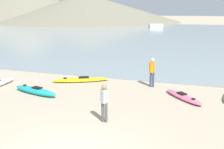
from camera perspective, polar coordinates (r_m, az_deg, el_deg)
The scene contains 10 objects.
bay_water at distance 51.49m, azimuth 13.87°, elevation 8.55°, with size 160.00×70.00×0.06m, color gray.
far_hill_left at distance 114.91m, azimuth -18.12°, elevation 14.84°, with size 55.95×55.95×15.30m, color gray.
far_hill_midleft at distance 116.57m, azimuth -4.19°, elevation 13.21°, with size 66.05×66.05×6.21m, color gray.
far_hill_midright at distance 104.47m, azimuth -5.56°, elevation 14.23°, with size 71.59×71.59×10.31m, color gray.
kayak_on_sand_0 at distance 16.93m, azimuth -6.77°, elevation -1.12°, with size 3.53×2.22×0.32m.
kayak_on_sand_1 at distance 15.00m, azimuth -16.34°, elevation -3.40°, with size 3.11×1.33×0.41m.
kayak_on_sand_4 at distance 14.10m, azimuth 15.27°, elevation -4.69°, with size 2.26×2.43×0.29m.
person_near_foreground at distance 10.66m, azimuth -1.69°, elevation -5.66°, with size 0.33×0.29×1.63m.
person_near_waterline at distance 15.69m, azimuth 8.76°, elevation 0.87°, with size 0.35×0.24×1.75m.
moored_boat_2 at distance 68.04m, azimuth 9.48°, elevation 10.40°, with size 3.72×3.06×0.95m.
Camera 1 is at (3.59, -6.47, 4.51)m, focal length 42.00 mm.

